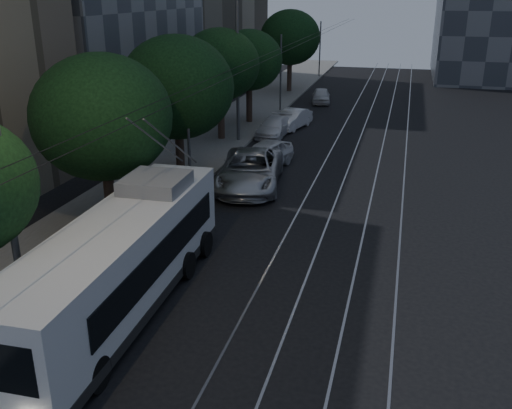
{
  "coord_description": "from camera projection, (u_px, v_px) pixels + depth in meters",
  "views": [
    {
      "loc": [
        4.48,
        -14.52,
        9.22
      ],
      "look_at": [
        -0.34,
        3.69,
        2.1
      ],
      "focal_mm": 40.0,
      "sensor_mm": 36.0,
      "label": 1
    }
  ],
  "objects": [
    {
      "name": "tram_rails",
      "position": [
        369.0,
        150.0,
        34.95
      ],
      "size": [
        4.52,
        90.0,
        0.02
      ],
      "color": "gray",
      "rests_on": "ground"
    },
    {
      "name": "tree_2",
      "position": [
        177.0,
        88.0,
        27.97
      ],
      "size": [
        5.65,
        5.65,
        7.26
      ],
      "color": "#30211A",
      "rests_on": "ground"
    },
    {
      "name": "car_white_b",
      "position": [
        274.0,
        127.0,
        38.07
      ],
      "size": [
        1.99,
        4.37,
        1.24
      ],
      "primitive_type": "imported",
      "rotation": [
        0.0,
        0.0,
        -0.06
      ],
      "color": "white",
      "rests_on": "ground"
    },
    {
      "name": "sidewalk",
      "position": [
        214.0,
        139.0,
        37.32
      ],
      "size": [
        5.0,
        90.0,
        0.15
      ],
      "primitive_type": "cube",
      "color": "slate",
      "rests_on": "ground"
    },
    {
      "name": "ground",
      "position": [
        236.0,
        311.0,
        17.46
      ],
      "size": [
        120.0,
        120.0,
        0.0
      ],
      "primitive_type": "plane",
      "color": "black",
      "rests_on": "ground"
    },
    {
      "name": "pickup_silver",
      "position": [
        250.0,
        170.0,
        28.11
      ],
      "size": [
        3.83,
        6.72,
        1.77
      ],
      "primitive_type": "imported",
      "rotation": [
        0.0,
        0.0,
        0.15
      ],
      "color": "#B0B3B9",
      "rests_on": "ground"
    },
    {
      "name": "tree_5",
      "position": [
        290.0,
        38.0,
        52.8
      ],
      "size": [
        5.57,
        5.57,
        7.57
      ],
      "color": "#30211A",
      "rests_on": "ground"
    },
    {
      "name": "car_white_d",
      "position": [
        321.0,
        96.0,
        49.17
      ],
      "size": [
        2.01,
        3.86,
        1.26
      ],
      "primitive_type": "imported",
      "rotation": [
        0.0,
        0.0,
        0.15
      ],
      "color": "silver",
      "rests_on": "ground"
    },
    {
      "name": "tree_4",
      "position": [
        249.0,
        60.0,
        40.3
      ],
      "size": [
        4.73,
        4.73,
        6.67
      ],
      "color": "#30211A",
      "rests_on": "ground"
    },
    {
      "name": "car_white_c",
      "position": [
        292.0,
        119.0,
        40.15
      ],
      "size": [
        2.32,
        4.26,
        1.33
      ],
      "primitive_type": "imported",
      "rotation": [
        0.0,
        0.0,
        -0.24
      ],
      "color": "white",
      "rests_on": "ground"
    },
    {
      "name": "tree_3",
      "position": [
        220.0,
        65.0,
        35.47
      ],
      "size": [
        4.96,
        4.96,
        7.08
      ],
      "color": "#30211A",
      "rests_on": "ground"
    },
    {
      "name": "trolleybus",
      "position": [
        122.0,
        261.0,
        17.09
      ],
      "size": [
        2.66,
        11.61,
        5.63
      ],
      "rotation": [
        0.0,
        0.0,
        0.02
      ],
      "color": "silver",
      "rests_on": "ground"
    },
    {
      "name": "streetlamp_near",
      "position": [
        6.0,
        97.0,
        13.58
      ],
      "size": [
        2.72,
        0.44,
        11.45
      ],
      "color": "#515153",
      "rests_on": "ground"
    },
    {
      "name": "tree_1",
      "position": [
        102.0,
        117.0,
        22.3
      ],
      "size": [
        5.52,
        5.52,
        7.03
      ],
      "color": "#30211A",
      "rests_on": "ground"
    },
    {
      "name": "car_white_a",
      "position": [
        265.0,
        155.0,
        31.01
      ],
      "size": [
        2.78,
        4.77,
        1.53
      ],
      "primitive_type": "imported",
      "rotation": [
        0.0,
        0.0,
        -0.23
      ],
      "color": "silver",
      "rests_on": "ground"
    },
    {
      "name": "overhead_wires",
      "position": [
        251.0,
        88.0,
        35.51
      ],
      "size": [
        2.23,
        90.0,
        6.0
      ],
      "color": "black",
      "rests_on": "ground"
    },
    {
      "name": "streetlamp_far",
      "position": [
        244.0,
        44.0,
        34.53
      ],
      "size": [
        2.45,
        0.44,
        10.16
      ],
      "color": "#515153",
      "rests_on": "ground"
    }
  ]
}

